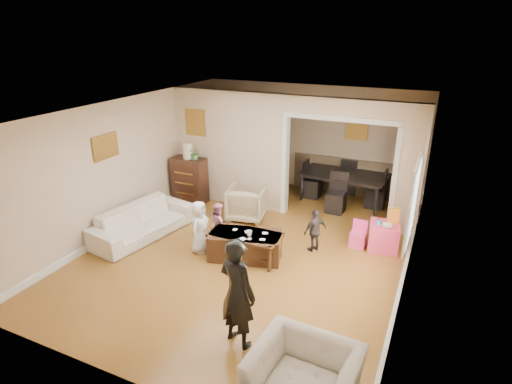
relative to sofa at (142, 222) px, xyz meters
The scene contains 27 objects.
floor 2.23m from the sofa, 11.95° to the left, with size 7.00×7.00×0.00m, color #A4712A.
partition_left 2.59m from the sofa, 70.87° to the left, with size 2.75×0.18×2.60m, color beige.
partition_right 5.25m from the sofa, 25.97° to the left, with size 0.55×0.18×2.60m, color beige.
partition_header 4.49m from the sofa, 34.71° to the left, with size 2.22×0.18×0.35m, color beige.
window_pane 5.04m from the sofa, ahead, with size 0.03×0.95×1.10m, color white.
framed_art_partition 2.65m from the sofa, 91.12° to the left, with size 0.45×0.03×0.55m, color brown.
framed_art_sofa_wall 1.60m from the sofa, 165.44° to the right, with size 0.03×0.55×0.40m, color brown.
framed_art_alcove 5.27m from the sofa, 50.10° to the left, with size 0.45×0.03×0.55m, color brown.
sofa is the anchor object (origin of this frame).
armchair_back 2.19m from the sofa, 46.38° to the left, with size 0.76×0.79×0.72m, color tan.
armchair_front 4.89m from the sofa, 31.13° to the right, with size 1.10×0.96×0.72m, color silver.
dresser 1.88m from the sofa, 93.23° to the left, with size 0.78×0.44×1.07m, color #33190F.
table_lamp 2.09m from the sofa, 93.23° to the left, with size 0.22×0.22×0.36m, color beige.
potted_plant 2.08m from the sofa, 87.09° to the left, with size 0.26×0.23×0.29m, color #447835.
coffee_table 2.22m from the sofa, ahead, with size 1.26×0.63×0.47m, color #361E11.
coffee_cup 2.32m from the sofa, ahead, with size 0.11×0.11×0.10m, color silver.
play_table 4.63m from the sofa, 18.06° to the left, with size 0.53×0.53×0.51m, color #FF4372.
cereal_box 4.79m from the sofa, 18.75° to the left, with size 0.20×0.07×0.30m, color yellow.
cyan_cup 4.53m from the sofa, 17.85° to the left, with size 0.08×0.08×0.08m, color #29ACD1.
toy_block 4.56m from the sofa, 19.96° to the left, with size 0.08×0.06×0.05m, color red.
play_bowl 4.65m from the sofa, 16.46° to the left, with size 0.20×0.20×0.05m, color silver.
dining_table 4.62m from the sofa, 46.82° to the left, with size 1.96×1.09×0.69m, color black.
adult_person 3.65m from the sofa, 31.86° to the right, with size 0.56×0.36×1.52m, color black.
child_kneel_a 1.38m from the sofa, ahead, with size 0.48×0.31×0.99m, color silver.
child_kneel_b 1.56m from the sofa, 14.35° to the left, with size 0.40×0.31×0.82m, color pink.
child_toddler 3.37m from the sofa, 14.39° to the left, with size 0.48×0.20×0.83m, color black.
craft_papers 2.33m from the sofa, ahead, with size 0.70×0.47×0.00m.
Camera 1 is at (2.99, -6.30, 3.88)m, focal length 29.48 mm.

